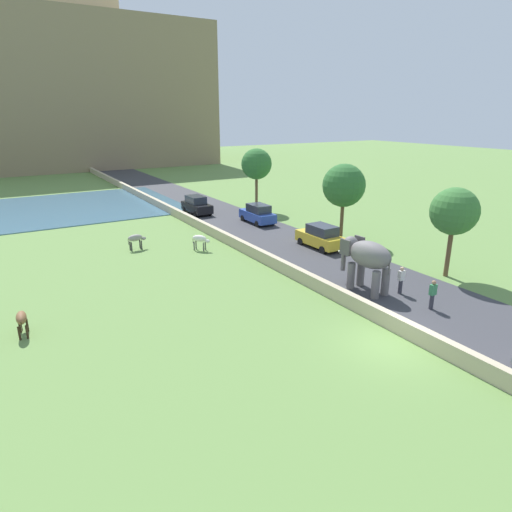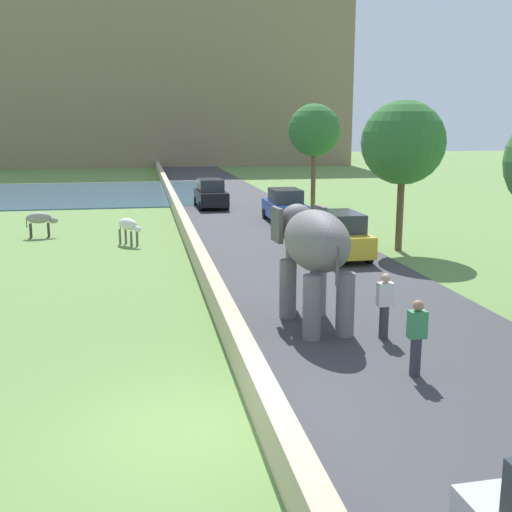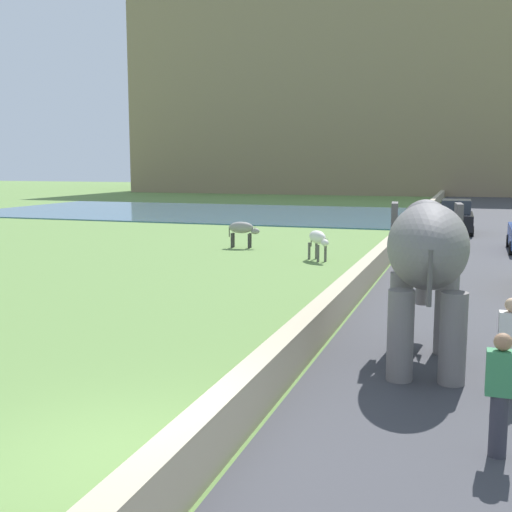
{
  "view_description": "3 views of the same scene",
  "coord_description": "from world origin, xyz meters",
  "px_view_note": "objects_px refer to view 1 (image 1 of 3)",
  "views": [
    {
      "loc": [
        -13.87,
        -11.72,
        9.69
      ],
      "look_at": [
        -1.28,
        9.16,
        1.74
      ],
      "focal_mm": 30.88,
      "sensor_mm": 36.0,
      "label": 1
    },
    {
      "loc": [
        -0.72,
        -9.66,
        4.98
      ],
      "look_at": [
        2.12,
        5.88,
        1.68
      ],
      "focal_mm": 43.78,
      "sensor_mm": 36.0,
      "label": 2
    },
    {
      "loc": [
        4.09,
        -6.75,
        3.66
      ],
      "look_at": [
        -0.91,
        8.3,
        1.38
      ],
      "focal_mm": 45.18,
      "sensor_mm": 36.0,
      "label": 3
    }
  ],
  "objects_px": {
    "elephant": "(366,257)",
    "cow_brown": "(22,318)",
    "person_trailing": "(432,294)",
    "car_black": "(197,205)",
    "car_yellow": "(321,237)",
    "cow_grey": "(136,239)",
    "cow_white": "(200,239)",
    "person_beside_elephant": "(401,280)",
    "car_blue": "(258,214)"
  },
  "relations": [
    {
      "from": "person_beside_elephant",
      "to": "cow_brown",
      "type": "height_order",
      "value": "person_beside_elephant"
    },
    {
      "from": "cow_grey",
      "to": "person_beside_elephant",
      "type": "bearing_deg",
      "value": -57.82
    },
    {
      "from": "cow_grey",
      "to": "cow_white",
      "type": "relative_size",
      "value": 1.1
    },
    {
      "from": "car_yellow",
      "to": "cow_brown",
      "type": "bearing_deg",
      "value": -169.74
    },
    {
      "from": "cow_grey",
      "to": "car_yellow",
      "type": "bearing_deg",
      "value": -29.8
    },
    {
      "from": "car_black",
      "to": "car_yellow",
      "type": "bearing_deg",
      "value": -78.59
    },
    {
      "from": "car_black",
      "to": "cow_brown",
      "type": "xyz_separation_m",
      "value": [
        -17.08,
        -19.28,
        -0.06
      ]
    },
    {
      "from": "car_blue",
      "to": "cow_brown",
      "type": "xyz_separation_m",
      "value": [
        -20.23,
        -12.69,
        -0.06
      ]
    },
    {
      "from": "cow_white",
      "to": "cow_brown",
      "type": "relative_size",
      "value": 0.91
    },
    {
      "from": "elephant",
      "to": "cow_grey",
      "type": "distance_m",
      "value": 17.1
    },
    {
      "from": "person_trailing",
      "to": "car_black",
      "type": "xyz_separation_m",
      "value": [
        -1.12,
        27.11,
        0.03
      ]
    },
    {
      "from": "person_beside_elephant",
      "to": "car_yellow",
      "type": "distance_m",
      "value": 9.41
    },
    {
      "from": "elephant",
      "to": "car_black",
      "type": "height_order",
      "value": "elephant"
    },
    {
      "from": "car_blue",
      "to": "cow_white",
      "type": "height_order",
      "value": "car_blue"
    },
    {
      "from": "elephant",
      "to": "car_black",
      "type": "distance_m",
      "value": 23.49
    },
    {
      "from": "person_beside_elephant",
      "to": "cow_brown",
      "type": "relative_size",
      "value": 1.16
    },
    {
      "from": "person_trailing",
      "to": "cow_grey",
      "type": "height_order",
      "value": "person_trailing"
    },
    {
      "from": "elephant",
      "to": "car_black",
      "type": "bearing_deg",
      "value": 89.95
    },
    {
      "from": "cow_white",
      "to": "elephant",
      "type": "bearing_deg",
      "value": -68.52
    },
    {
      "from": "cow_brown",
      "to": "person_trailing",
      "type": "bearing_deg",
      "value": -23.27
    },
    {
      "from": "person_trailing",
      "to": "car_black",
      "type": "height_order",
      "value": "car_black"
    },
    {
      "from": "elephant",
      "to": "cow_brown",
      "type": "xyz_separation_m",
      "value": [
        -17.06,
        4.18,
        -1.2
      ]
    },
    {
      "from": "person_trailing",
      "to": "cow_grey",
      "type": "bearing_deg",
      "value": 118.34
    },
    {
      "from": "person_trailing",
      "to": "cow_grey",
      "type": "relative_size",
      "value": 1.16
    },
    {
      "from": "car_black",
      "to": "cow_grey",
      "type": "xyz_separation_m",
      "value": [
        -8.75,
        -8.81,
        -0.06
      ]
    },
    {
      "from": "person_trailing",
      "to": "elephant",
      "type": "bearing_deg",
      "value": 107.43
    },
    {
      "from": "cow_white",
      "to": "cow_grey",
      "type": "bearing_deg",
      "value": 146.65
    },
    {
      "from": "person_trailing",
      "to": "car_yellow",
      "type": "relative_size",
      "value": 0.41
    },
    {
      "from": "cow_white",
      "to": "cow_brown",
      "type": "xyz_separation_m",
      "value": [
        -12.32,
        -7.84,
        0.0
      ]
    },
    {
      "from": "car_yellow",
      "to": "cow_grey",
      "type": "xyz_separation_m",
      "value": [
        -11.9,
        6.81,
        -0.06
      ]
    },
    {
      "from": "car_blue",
      "to": "car_black",
      "type": "height_order",
      "value": "same"
    },
    {
      "from": "car_yellow",
      "to": "elephant",
      "type": "bearing_deg",
      "value": -112.03
    },
    {
      "from": "elephant",
      "to": "person_beside_elephant",
      "type": "xyz_separation_m",
      "value": [
        1.37,
        -1.4,
        -1.16
      ]
    },
    {
      "from": "person_beside_elephant",
      "to": "car_yellow",
      "type": "relative_size",
      "value": 0.41
    },
    {
      "from": "car_black",
      "to": "cow_grey",
      "type": "distance_m",
      "value": 12.41
    },
    {
      "from": "car_blue",
      "to": "car_black",
      "type": "relative_size",
      "value": 1.0
    },
    {
      "from": "car_yellow",
      "to": "cow_white",
      "type": "xyz_separation_m",
      "value": [
        -7.9,
        4.18,
        -0.06
      ]
    },
    {
      "from": "person_trailing",
      "to": "car_blue",
      "type": "height_order",
      "value": "car_blue"
    },
    {
      "from": "cow_grey",
      "to": "person_trailing",
      "type": "bearing_deg",
      "value": -61.66
    },
    {
      "from": "cow_white",
      "to": "person_beside_elephant",
      "type": "bearing_deg",
      "value": -65.54
    },
    {
      "from": "car_blue",
      "to": "cow_brown",
      "type": "height_order",
      "value": "car_blue"
    },
    {
      "from": "car_black",
      "to": "cow_grey",
      "type": "relative_size",
      "value": 2.86
    },
    {
      "from": "car_yellow",
      "to": "cow_brown",
      "type": "xyz_separation_m",
      "value": [
        -20.23,
        -3.66,
        -0.06
      ]
    },
    {
      "from": "car_blue",
      "to": "car_black",
      "type": "distance_m",
      "value": 7.31
    },
    {
      "from": "car_yellow",
      "to": "cow_brown",
      "type": "relative_size",
      "value": 2.85
    },
    {
      "from": "cow_brown",
      "to": "car_black",
      "type": "bearing_deg",
      "value": 48.47
    },
    {
      "from": "person_beside_elephant",
      "to": "car_black",
      "type": "distance_m",
      "value": 24.89
    },
    {
      "from": "car_black",
      "to": "cow_white",
      "type": "xyz_separation_m",
      "value": [
        -4.75,
        -11.43,
        -0.06
      ]
    },
    {
      "from": "car_yellow",
      "to": "cow_grey",
      "type": "relative_size",
      "value": 2.85
    },
    {
      "from": "car_yellow",
      "to": "cow_white",
      "type": "distance_m",
      "value": 8.94
    }
  ]
}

